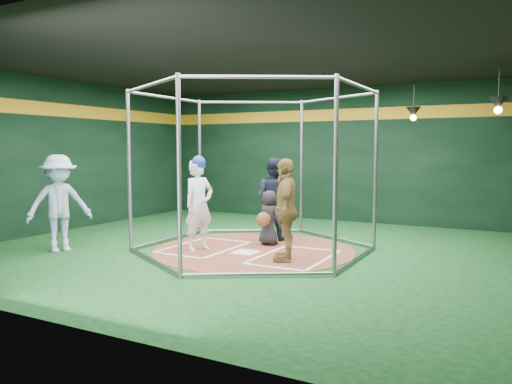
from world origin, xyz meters
The scene contains 13 objects.
room_shell centered at (0.00, 0.01, 1.75)m, with size 10.10×9.10×3.53m.
clay_disc centered at (0.00, 0.00, 0.01)m, with size 3.80×3.80×0.01m, color brown.
home_plate centered at (0.00, -0.30, 0.02)m, with size 0.43×0.43×0.01m, color white.
batter_box_left centered at (-0.95, -0.25, 0.02)m, with size 1.17×1.77×0.01m.
batter_box_right centered at (0.95, -0.25, 0.02)m, with size 1.17×1.77×0.01m.
batting_cage centered at (0.00, 0.00, 1.50)m, with size 4.05×4.67×3.00m.
pendant_lamp_near centered at (2.20, 3.60, 2.74)m, with size 0.34×0.34×0.90m.
pendant_lamp_far centered at (4.00, 2.00, 2.74)m, with size 0.34×0.34×0.90m.
batter_figure centered at (-0.90, -0.49, 0.90)m, with size 0.59×0.72×1.78m.
visitor_leopard centered at (0.91, -0.54, 0.88)m, with size 1.02×0.43×1.74m, color tan.
catcher_figure centered at (0.04, 0.56, 0.55)m, with size 0.60×0.62×1.08m.
umpire centered at (-0.17, 1.25, 0.87)m, with size 0.83×0.65×1.71m, color black.
bystander_blue centered at (-3.17, -1.76, 0.90)m, with size 1.17×0.67×1.81m, color #B0C2E8.
Camera 1 is at (4.39, -8.19, 1.92)m, focal length 35.00 mm.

